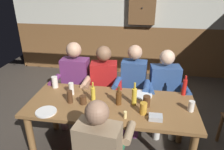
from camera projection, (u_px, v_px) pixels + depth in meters
ground_plane at (113, 141)px, 2.91m from camera, size 6.55×6.55×0.00m
back_wall_wainscot at (129, 50)px, 4.93m from camera, size 5.46×0.12×1.11m
dining_table at (111, 110)px, 2.48m from camera, size 1.96×0.81×0.74m
person_0 at (74, 80)px, 3.12m from camera, size 0.54×0.53×1.25m
person_1 at (104, 83)px, 3.07m from camera, size 0.55×0.57×1.21m
person_2 at (133, 85)px, 3.00m from camera, size 0.51×0.54×1.25m
person_3 at (165, 88)px, 2.95m from camera, size 0.58×0.56×1.20m
person_4 at (101, 147)px, 1.91m from camera, size 0.56×0.56×1.19m
table_candle at (125, 115)px, 2.16m from camera, size 0.04×0.04×0.08m
condiment_caddy at (156, 117)px, 2.15m from camera, size 0.14×0.10×0.05m
plate_0 at (142, 95)px, 2.61m from camera, size 0.24×0.24×0.01m
plate_1 at (46, 112)px, 2.27m from camera, size 0.23×0.23×0.01m
bottle_0 at (184, 87)px, 2.58m from camera, size 0.05×0.05×0.26m
bottle_1 at (119, 97)px, 2.39m from camera, size 0.07×0.07×0.22m
bottle_2 at (93, 94)px, 2.45m from camera, size 0.05×0.05×0.25m
bottle_3 at (134, 96)px, 2.37m from camera, size 0.06×0.06×0.28m
pint_glass_0 at (71, 89)px, 2.60m from camera, size 0.06×0.06×0.16m
pint_glass_1 at (94, 114)px, 2.15m from camera, size 0.08×0.08×0.11m
pint_glass_2 at (191, 106)px, 2.27m from camera, size 0.07×0.07×0.12m
pint_glass_3 at (143, 108)px, 2.23m from camera, size 0.08×0.08×0.13m
pint_glass_4 at (70, 97)px, 2.43m from camera, size 0.06×0.06×0.16m
pint_glass_5 at (83, 100)px, 2.42m from camera, size 0.08×0.08×0.10m
pint_glass_6 at (55, 82)px, 2.78m from camera, size 0.08×0.08×0.15m
pint_glass_7 at (147, 101)px, 2.36m from camera, size 0.08×0.08×0.13m
wall_dart_cabinet at (142, 8)px, 4.37m from camera, size 0.56×0.15×0.70m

